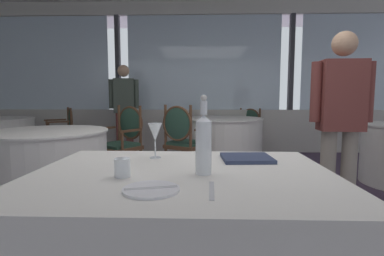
% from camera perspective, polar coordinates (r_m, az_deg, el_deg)
% --- Properties ---
extents(ground_plane, '(14.18, 14.18, 0.00)m').
position_cam_1_polar(ground_plane, '(2.57, 2.68, -19.48)').
color(ground_plane, '#47384C').
extents(window_wall_far, '(10.91, 0.14, 2.95)m').
position_cam_1_polar(window_wall_far, '(5.99, 2.26, 6.65)').
color(window_wall_far, beige).
rests_on(window_wall_far, ground_plane).
extents(foreground_table, '(1.37, 1.04, 0.76)m').
position_cam_1_polar(foreground_table, '(1.51, -1.80, -22.62)').
color(foreground_table, silver).
rests_on(foreground_table, ground_plane).
extents(side_plate, '(0.21, 0.21, 0.01)m').
position_cam_1_polar(side_plate, '(1.11, -7.87, -11.61)').
color(side_plate, white).
rests_on(side_plate, foreground_table).
extents(butter_knife, '(0.19, 0.06, 0.00)m').
position_cam_1_polar(butter_knife, '(1.11, -7.88, -11.35)').
color(butter_knife, silver).
rests_on(butter_knife, foreground_table).
extents(dinner_fork, '(0.02, 0.21, 0.00)m').
position_cam_1_polar(dinner_fork, '(1.10, 3.72, -11.84)').
color(dinner_fork, silver).
rests_on(dinner_fork, foreground_table).
extents(water_bottle, '(0.07, 0.07, 0.35)m').
position_cam_1_polar(water_bottle, '(1.30, 2.23, -2.75)').
color(water_bottle, white).
rests_on(water_bottle, foreground_table).
extents(wine_glass, '(0.08, 0.08, 0.20)m').
position_cam_1_polar(wine_glass, '(1.66, -7.11, -0.94)').
color(wine_glass, white).
rests_on(wine_glass, foreground_table).
extents(water_tumbler, '(0.07, 0.07, 0.08)m').
position_cam_1_polar(water_tumbler, '(1.31, -13.23, -7.42)').
color(water_tumbler, white).
rests_on(water_tumbler, foreground_table).
extents(menu_book, '(0.28, 0.25, 0.02)m').
position_cam_1_polar(menu_book, '(1.64, 10.46, -5.70)').
color(menu_book, '#2D3856').
rests_on(menu_book, foreground_table).
extents(dining_chair_0_0, '(0.63, 0.65, 0.91)m').
position_cam_1_polar(dining_chair_0_0, '(5.77, -23.56, -0.10)').
color(dining_chair_0_0, brown).
rests_on(dining_chair_0_0, ground_plane).
extents(background_table_1, '(1.36, 1.36, 0.76)m').
position_cam_1_polar(background_table_1, '(4.91, 5.64, -2.49)').
color(background_table_1, silver).
rests_on(background_table_1, ground_plane).
extents(dining_chair_1_0, '(0.65, 0.63, 0.88)m').
position_cam_1_polar(dining_chair_1_0, '(5.89, 10.62, 0.18)').
color(dining_chair_1_0, brown).
rests_on(dining_chair_1_0, ground_plane).
extents(dining_chair_1_1, '(0.65, 0.63, 1.00)m').
position_cam_1_polar(dining_chair_1_1, '(3.94, -1.84, -1.62)').
color(dining_chair_1_1, brown).
rests_on(dining_chair_1_1, ground_plane).
extents(background_table_3, '(1.21, 1.21, 0.76)m').
position_cam_1_polar(background_table_3, '(3.43, -25.89, -6.78)').
color(background_table_3, silver).
rests_on(background_table_3, ground_plane).
extents(dining_chair_3_1, '(0.65, 0.64, 0.99)m').
position_cam_1_polar(dining_chair_3_1, '(4.00, -13.00, -1.72)').
color(dining_chair_3_1, brown).
rests_on(dining_chair_3_1, ground_plane).
extents(diner_person_0, '(0.53, 0.21, 1.66)m').
position_cam_1_polar(diner_person_0, '(2.89, 26.69, 2.18)').
color(diner_person_0, gray).
rests_on(diner_person_0, ground_plane).
extents(diner_person_1, '(0.52, 0.26, 1.67)m').
position_cam_1_polar(diner_person_1, '(5.52, -12.90, 4.29)').
color(diner_person_1, brown).
rests_on(diner_person_1, ground_plane).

